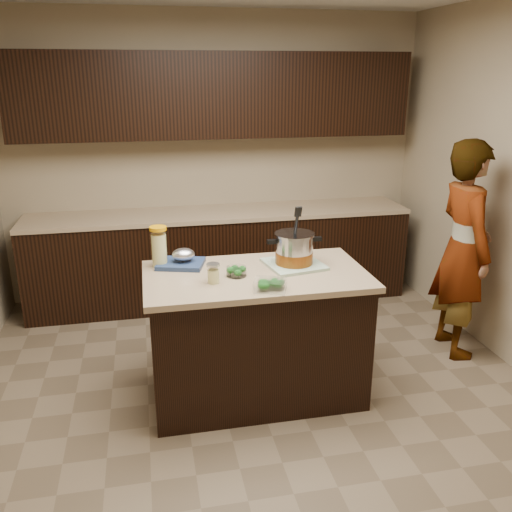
% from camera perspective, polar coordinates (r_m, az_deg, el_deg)
% --- Properties ---
extents(ground_plane, '(4.00, 4.00, 0.00)m').
position_cam_1_polar(ground_plane, '(3.96, 0.00, -14.13)').
color(ground_plane, brown).
rests_on(ground_plane, ground).
extents(room_shell, '(4.04, 4.04, 2.72)m').
position_cam_1_polar(room_shell, '(3.35, 0.00, 11.33)').
color(room_shell, tan).
rests_on(room_shell, ground).
extents(back_cabinets, '(3.60, 0.63, 2.33)m').
position_cam_1_polar(back_cabinets, '(5.18, -3.94, 5.26)').
color(back_cabinets, black).
rests_on(back_cabinets, ground).
extents(island, '(1.46, 0.81, 0.90)m').
position_cam_1_polar(island, '(3.73, 0.00, -8.28)').
color(island, black).
rests_on(island, ground).
extents(dish_towel, '(0.42, 0.42, 0.02)m').
position_cam_1_polar(dish_towel, '(3.69, 4.01, -0.87)').
color(dish_towel, '#5B8760').
rests_on(dish_towel, island).
extents(stock_pot, '(0.38, 0.27, 0.38)m').
position_cam_1_polar(stock_pot, '(3.66, 4.04, 0.59)').
color(stock_pot, '#B7B7BC').
rests_on(stock_pot, dish_towel).
extents(lemonade_pitcher, '(0.13, 0.13, 0.28)m').
position_cam_1_polar(lemonade_pitcher, '(3.68, -10.16, 0.78)').
color(lemonade_pitcher, '#D0CA7F').
rests_on(lemonade_pitcher, island).
extents(mason_jar, '(0.09, 0.09, 0.14)m').
position_cam_1_polar(mason_jar, '(3.38, -4.52, -1.88)').
color(mason_jar, '#D0CA7F').
rests_on(mason_jar, island).
extents(broccoli_tub_left, '(0.16, 0.16, 0.06)m').
position_cam_1_polar(broccoli_tub_left, '(3.50, -2.08, -1.67)').
color(broccoli_tub_left, silver).
rests_on(broccoli_tub_left, island).
extents(broccoli_tub_right, '(0.12, 0.12, 0.05)m').
position_cam_1_polar(broccoli_tub_right, '(3.30, 2.17, -3.03)').
color(broccoli_tub_right, silver).
rests_on(broccoli_tub_right, island).
extents(broccoli_tub_rect, '(0.23, 0.20, 0.07)m').
position_cam_1_polar(broccoli_tub_rect, '(3.26, 1.52, -3.15)').
color(broccoli_tub_rect, silver).
rests_on(broccoli_tub_rect, island).
extents(blue_tray, '(0.36, 0.32, 0.12)m').
position_cam_1_polar(blue_tray, '(3.70, -7.81, -0.45)').
color(blue_tray, navy).
rests_on(blue_tray, island).
extents(person, '(0.46, 0.65, 1.70)m').
position_cam_1_polar(person, '(4.47, 20.96, 0.62)').
color(person, gray).
rests_on(person, ground).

